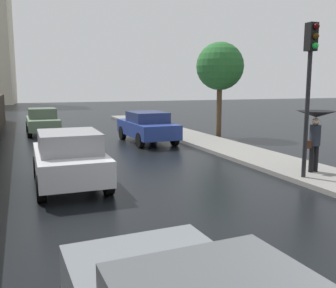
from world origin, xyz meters
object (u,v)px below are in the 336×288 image
car_green_mid_road (43,121)px  traffic_light (310,72)px  street_tree_near (220,67)px  pedestrian_with_umbrella_near (316,123)px  car_blue_near_kerb (147,126)px  car_white_behind_camera (69,158)px

car_green_mid_road → traffic_light: (6.32, -13.81, 2.36)m
street_tree_near → pedestrian_with_umbrella_near: bearing=-100.4°
car_blue_near_kerb → car_green_mid_road: bearing=130.2°
car_white_behind_camera → traffic_light: size_ratio=0.90×
car_green_mid_road → street_tree_near: bearing=151.6°
car_blue_near_kerb → street_tree_near: street_tree_near is taller
pedestrian_with_umbrella_near → traffic_light: traffic_light is taller
car_blue_near_kerb → traffic_light: 9.22m
pedestrian_with_umbrella_near → street_tree_near: street_tree_near is taller
pedestrian_with_umbrella_near → car_green_mid_road: bearing=-62.9°
car_green_mid_road → pedestrian_with_umbrella_near: (7.04, -13.37, 0.90)m
pedestrian_with_umbrella_near → traffic_light: 1.69m
car_blue_near_kerb → pedestrian_with_umbrella_near: bearing=-74.2°
car_white_behind_camera → pedestrian_with_umbrella_near: (6.98, -1.57, 0.85)m
car_green_mid_road → car_white_behind_camera: 11.80m
car_green_mid_road → street_tree_near: size_ratio=0.82×
car_green_mid_road → car_blue_near_kerb: bearing=130.9°
pedestrian_with_umbrella_near → car_white_behind_camera: bearing=-13.3°
car_white_behind_camera → traffic_light: traffic_light is taller
car_blue_near_kerb → pedestrian_with_umbrella_near: (2.55, -8.29, 0.86)m
pedestrian_with_umbrella_near → car_blue_near_kerb: bearing=-73.6°
street_tree_near → car_blue_near_kerb: bearing=-173.0°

